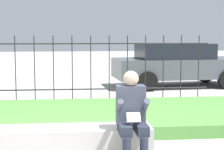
% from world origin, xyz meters
% --- Properties ---
extents(stone_bench, '(2.89, 0.51, 0.43)m').
position_xyz_m(stone_bench, '(-0.10, 0.00, 0.19)').
color(stone_bench, beige).
rests_on(stone_bench, ground_plane).
extents(person_seated_reader, '(0.42, 0.73, 1.23)m').
position_xyz_m(person_seated_reader, '(1.03, -0.29, 0.67)').
color(person_seated_reader, black).
rests_on(person_seated_reader, ground_plane).
extents(grass_berm, '(9.36, 2.75, 0.22)m').
position_xyz_m(grass_berm, '(0.00, 2.08, 0.11)').
color(grass_berm, '#569342').
rests_on(grass_berm, ground_plane).
extents(iron_fence, '(7.36, 0.03, 1.67)m').
position_xyz_m(iron_fence, '(-0.00, 4.17, 0.87)').
color(iron_fence, '#232326').
rests_on(iron_fence, ground_plane).
extents(car_parked_right, '(4.28, 2.10, 1.40)m').
position_xyz_m(car_parked_right, '(3.61, 6.67, 0.74)').
color(car_parked_right, '#4C5156').
rests_on(car_parked_right, ground_plane).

